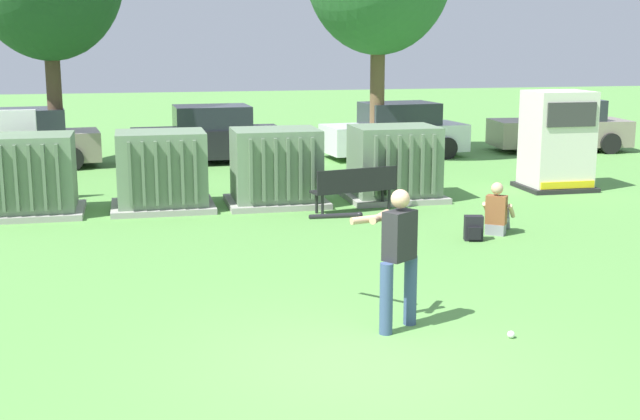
{
  "coord_description": "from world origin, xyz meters",
  "views": [
    {
      "loc": [
        -2.39,
        -8.47,
        3.51
      ],
      "look_at": [
        0.28,
        3.5,
        1.0
      ],
      "focal_mm": 47.47,
      "sensor_mm": 36.0,
      "label": 1
    }
  ],
  "objects": [
    {
      "name": "parked_car_rightmost",
      "position": [
        10.73,
        15.74,
        0.75
      ],
      "size": [
        4.35,
        2.23,
        1.62
      ],
      "color": "gray",
      "rests_on": "ground"
    },
    {
      "name": "seated_spectator",
      "position": [
        4.02,
        5.5,
        0.38
      ],
      "size": [
        0.69,
        0.77,
        0.96
      ],
      "color": "gray",
      "rests_on": "ground"
    },
    {
      "name": "parked_car_leftmost",
      "position": [
        -5.37,
        15.6,
        0.75
      ],
      "size": [
        4.36,
        2.27,
        1.62
      ],
      "color": "gray",
      "rests_on": "ground"
    },
    {
      "name": "park_bench",
      "position": [
        1.99,
        7.92,
        0.54
      ],
      "size": [
        1.84,
        0.78,
        0.92
      ],
      "color": "black",
      "rests_on": "ground"
    },
    {
      "name": "transformer_mid_west",
      "position": [
        -1.84,
        9.1,
        0.79
      ],
      "size": [
        2.1,
        1.7,
        1.62
      ],
      "color": "#9E9B93",
      "rests_on": "ground"
    },
    {
      "name": "batter",
      "position": [
        0.66,
        1.0,
        0.98
      ],
      "size": [
        1.15,
        1.45,
        1.74
      ],
      "color": "#384C75",
      "rests_on": "ground"
    },
    {
      "name": "parked_car_right_of_center",
      "position": [
        5.25,
        15.53,
        0.75
      ],
      "size": [
        4.35,
        2.23,
        1.62
      ],
      "color": "silver",
      "rests_on": "ground"
    },
    {
      "name": "parked_car_left_of_center",
      "position": [
        -0.29,
        15.59,
        0.75
      ],
      "size": [
        4.26,
        2.03,
        1.62
      ],
      "color": "black",
      "rests_on": "ground"
    },
    {
      "name": "sports_ball",
      "position": [
        1.9,
        0.35,
        0.04
      ],
      "size": [
        0.09,
        0.09,
        0.09
      ],
      "primitive_type": "sphere",
      "color": "white",
      "rests_on": "ground"
    },
    {
      "name": "transformer_east",
      "position": [
        3.18,
        9.08,
        0.79
      ],
      "size": [
        2.1,
        1.7,
        1.62
      ],
      "color": "#9E9B93",
      "rests_on": "ground"
    },
    {
      "name": "generator_enclosure",
      "position": [
        7.28,
        9.49,
        1.14
      ],
      "size": [
        1.6,
        1.4,
        2.3
      ],
      "color": "#262626",
      "rests_on": "ground"
    },
    {
      "name": "backpack",
      "position": [
        3.4,
        5.08,
        0.21
      ],
      "size": [
        0.36,
        0.32,
        0.44
      ],
      "color": "black",
      "rests_on": "ground"
    },
    {
      "name": "transformer_mid_east",
      "position": [
        0.55,
        9.06,
        0.79
      ],
      "size": [
        2.1,
        1.7,
        1.62
      ],
      "color": "#9E9B93",
      "rests_on": "ground"
    },
    {
      "name": "ground_plane",
      "position": [
        0.0,
        0.0,
        0.0
      ],
      "size": [
        96.0,
        96.0,
        0.0
      ],
      "primitive_type": "plane",
      "color": "#5B9947"
    },
    {
      "name": "transformer_west",
      "position": [
        -4.47,
        9.06,
        0.79
      ],
      "size": [
        2.1,
        1.7,
        1.62
      ],
      "color": "#9E9B93",
      "rests_on": "ground"
    }
  ]
}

